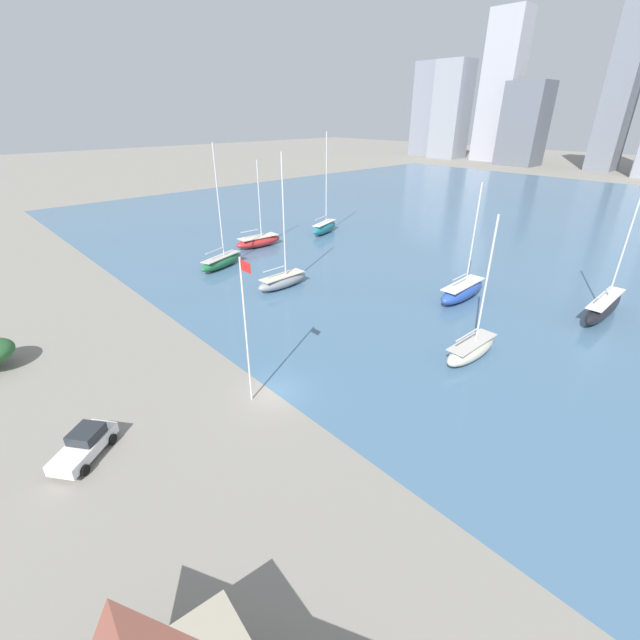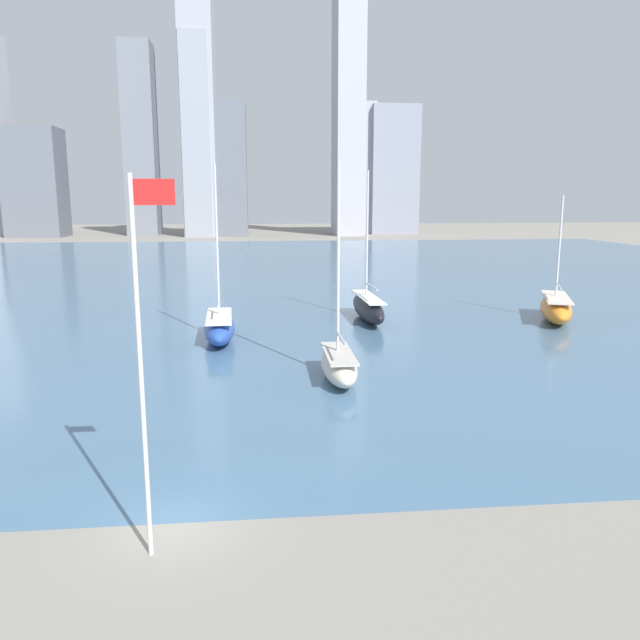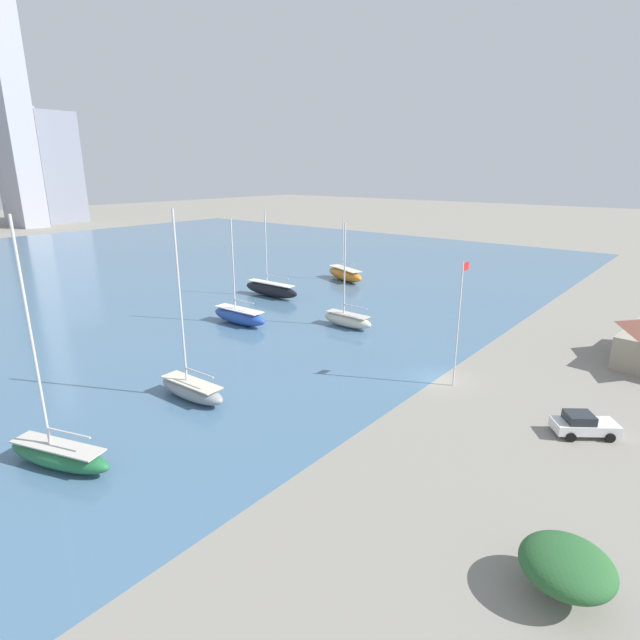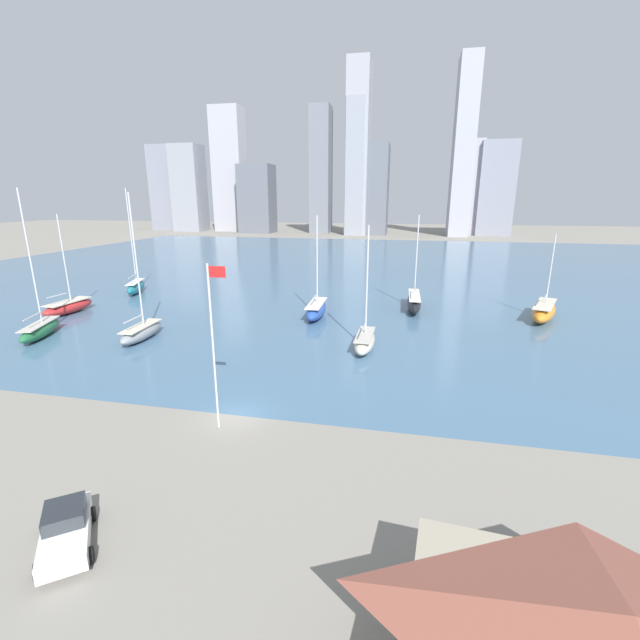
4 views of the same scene
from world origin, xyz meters
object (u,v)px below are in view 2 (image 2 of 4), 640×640
(flag_pole, at_px, (142,358))
(sailboat_cream, at_px, (339,364))
(sailboat_black, at_px, (368,308))
(sailboat_blue, at_px, (219,327))
(sailboat_orange, at_px, (556,308))

(flag_pole, xyz_separation_m, sailboat_cream, (7.97, 17.62, -5.13))
(sailboat_black, bearing_deg, sailboat_cream, -106.76)
(sailboat_black, xyz_separation_m, sailboat_blue, (-12.50, -6.82, -0.09))
(sailboat_black, bearing_deg, flag_pole, -111.32)
(sailboat_cream, xyz_separation_m, sailboat_orange, (21.28, 16.13, 0.17))
(sailboat_cream, bearing_deg, sailboat_black, 74.99)
(sailboat_black, height_order, sailboat_orange, sailboat_black)
(sailboat_black, xyz_separation_m, sailboat_orange, (16.33, -1.82, -0.02))
(sailboat_orange, bearing_deg, sailboat_blue, -149.08)
(flag_pole, height_order, sailboat_orange, flag_pole)
(sailboat_blue, bearing_deg, sailboat_orange, 7.46)
(flag_pole, xyz_separation_m, sailboat_black, (12.92, 35.58, -4.93))
(sailboat_cream, bearing_deg, sailboat_blue, 124.53)
(flag_pole, relative_size, sailboat_black, 0.87)
(sailboat_black, xyz_separation_m, sailboat_cream, (-4.94, -17.96, -0.19))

